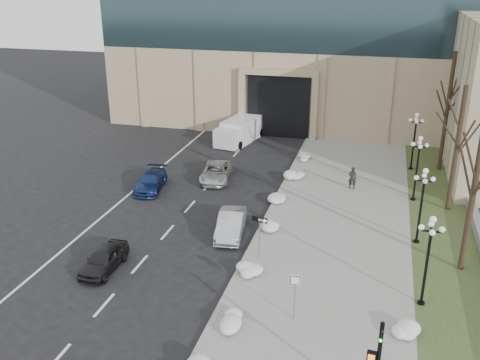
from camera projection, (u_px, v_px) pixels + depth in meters
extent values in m
plane|color=black|center=(220.00, 355.00, 22.47)|extent=(160.00, 160.00, 0.00)
cube|color=gray|center=(337.00, 223.00, 34.17)|extent=(9.00, 40.00, 0.12)
cube|color=gray|center=(268.00, 215.00, 35.26)|extent=(0.30, 40.00, 0.14)
cube|color=#374824|center=(444.00, 235.00, 32.59)|extent=(4.00, 40.00, 0.10)
cube|color=gray|center=(476.00, 221.00, 33.79)|extent=(0.50, 30.00, 0.70)
cube|color=tan|center=(314.00, 78.00, 59.23)|extent=(40.00, 20.00, 8.00)
cube|color=black|center=(280.00, 104.00, 51.99)|extent=(6.00, 2.50, 6.00)
cube|color=tan|center=(278.00, 72.00, 49.53)|extent=(7.50, 0.60, 0.60)
cube|color=tan|center=(242.00, 105.00, 51.59)|extent=(0.60, 0.60, 6.00)
cube|color=tan|center=(314.00, 109.00, 49.88)|extent=(0.60, 0.60, 6.00)
imported|color=black|center=(104.00, 259.00, 28.72)|extent=(1.54, 3.74, 1.27)
imported|color=#ACB0B4|center=(231.00, 224.00, 32.50)|extent=(2.11, 4.46, 1.41)
imported|color=navy|center=(151.00, 181.00, 39.32)|extent=(2.42, 4.56, 1.26)
imported|color=#B5B5B5|center=(216.00, 172.00, 41.12)|extent=(2.75, 4.81, 1.26)
imported|color=#303035|center=(223.00, 136.00, 50.06)|extent=(2.04, 3.84, 1.25)
imported|color=black|center=(352.00, 178.00, 39.07)|extent=(0.62, 0.42, 1.67)
cube|color=silver|center=(243.00, 128.00, 50.94)|extent=(3.32, 5.64, 2.11)
cube|color=silver|center=(228.00, 138.00, 48.34)|extent=(2.51, 2.09, 1.69)
cylinder|color=black|center=(219.00, 142.00, 49.17)|extent=(0.40, 0.78, 0.74)
cylinder|color=black|center=(239.00, 145.00, 48.29)|extent=(0.40, 0.78, 0.74)
cylinder|color=black|center=(241.00, 130.00, 52.95)|extent=(0.40, 0.78, 0.74)
cylinder|color=black|center=(260.00, 133.00, 52.08)|extent=(0.40, 0.78, 0.74)
cylinder|color=slate|center=(259.00, 238.00, 29.62)|extent=(0.06, 0.06, 2.50)
cube|color=black|center=(260.00, 220.00, 29.19)|extent=(0.90, 0.21, 0.31)
cube|color=white|center=(262.00, 220.00, 29.11)|extent=(0.43, 0.09, 0.12)
cone|color=white|center=(266.00, 221.00, 29.01)|extent=(0.26, 0.29, 0.25)
cylinder|color=slate|center=(295.00, 299.00, 24.25)|extent=(0.07, 0.07, 2.40)
cube|color=white|center=(295.00, 280.00, 23.89)|extent=(0.53, 0.08, 0.52)
cube|color=black|center=(295.00, 280.00, 23.87)|extent=(0.46, 0.04, 0.46)
cube|color=white|center=(295.00, 281.00, 23.86)|extent=(0.39, 0.04, 0.39)
imported|color=black|center=(381.00, 339.00, 18.49)|extent=(0.20, 0.88, 0.17)
sphere|color=#19E533|center=(381.00, 341.00, 18.34)|extent=(0.12, 0.12, 0.12)
cube|color=black|center=(372.00, 356.00, 18.85)|extent=(0.35, 0.22, 0.34)
cube|color=orange|center=(371.00, 358.00, 18.75)|extent=(0.24, 0.04, 0.24)
ellipsoid|color=white|center=(226.00, 319.00, 24.31)|extent=(1.10, 1.60, 0.36)
ellipsoid|color=white|center=(247.00, 268.00, 28.49)|extent=(1.10, 1.60, 0.36)
ellipsoid|color=white|center=(268.00, 228.00, 32.92)|extent=(1.10, 1.60, 0.36)
ellipsoid|color=white|center=(281.00, 198.00, 37.22)|extent=(1.10, 1.60, 0.36)
ellipsoid|color=white|center=(294.00, 176.00, 41.31)|extent=(1.10, 1.60, 0.36)
ellipsoid|color=white|center=(302.00, 157.00, 45.41)|extent=(1.10, 1.60, 0.36)
ellipsoid|color=white|center=(404.00, 332.00, 23.43)|extent=(1.10, 1.60, 0.36)
cylinder|color=black|center=(421.00, 304.00, 25.80)|extent=(0.36, 0.36, 0.20)
cylinder|color=black|center=(426.00, 269.00, 25.11)|extent=(0.14, 0.14, 4.00)
cylinder|color=black|center=(431.00, 231.00, 24.38)|extent=(0.10, 0.90, 0.10)
cylinder|color=black|center=(431.00, 231.00, 24.38)|extent=(0.90, 0.10, 0.10)
sphere|color=white|center=(433.00, 219.00, 24.16)|extent=(0.32, 0.32, 0.32)
sphere|color=white|center=(442.00, 230.00, 24.21)|extent=(0.28, 0.28, 0.28)
sphere|color=white|center=(421.00, 227.00, 24.43)|extent=(0.28, 0.28, 0.28)
sphere|color=white|center=(431.00, 224.00, 24.72)|extent=(0.28, 0.28, 0.28)
sphere|color=white|center=(432.00, 233.00, 23.92)|extent=(0.28, 0.28, 0.28)
cylinder|color=black|center=(416.00, 242.00, 31.64)|extent=(0.36, 0.36, 0.20)
cylinder|color=black|center=(420.00, 213.00, 30.95)|extent=(0.14, 0.14, 4.00)
cylinder|color=black|center=(424.00, 181.00, 30.21)|extent=(0.10, 0.90, 0.10)
cylinder|color=black|center=(424.00, 181.00, 30.21)|extent=(0.90, 0.10, 0.10)
sphere|color=white|center=(426.00, 171.00, 30.00)|extent=(0.32, 0.32, 0.32)
sphere|color=white|center=(433.00, 179.00, 30.05)|extent=(0.28, 0.28, 0.28)
sphere|color=white|center=(416.00, 178.00, 30.27)|extent=(0.28, 0.28, 0.28)
sphere|color=white|center=(424.00, 176.00, 30.56)|extent=(0.28, 0.28, 0.28)
sphere|color=white|center=(425.00, 181.00, 29.76)|extent=(0.28, 0.28, 0.28)
cylinder|color=black|center=(413.00, 200.00, 37.48)|extent=(0.36, 0.36, 0.20)
cylinder|color=black|center=(416.00, 175.00, 36.79)|extent=(0.14, 0.14, 4.00)
cylinder|color=black|center=(420.00, 147.00, 36.05)|extent=(0.10, 0.90, 0.10)
cylinder|color=black|center=(420.00, 147.00, 36.05)|extent=(0.90, 0.10, 0.10)
sphere|color=white|center=(421.00, 138.00, 35.83)|extent=(0.32, 0.32, 0.32)
sphere|color=white|center=(427.00, 145.00, 35.89)|extent=(0.28, 0.28, 0.28)
sphere|color=white|center=(413.00, 144.00, 36.11)|extent=(0.28, 0.28, 0.28)
sphere|color=white|center=(420.00, 143.00, 36.40)|extent=(0.28, 0.28, 0.28)
sphere|color=white|center=(420.00, 147.00, 35.59)|extent=(0.28, 0.28, 0.28)
cylinder|color=black|center=(410.00, 169.00, 43.32)|extent=(0.36, 0.36, 0.20)
cylinder|color=black|center=(413.00, 147.00, 42.62)|extent=(0.14, 0.14, 4.00)
cylinder|color=black|center=(416.00, 122.00, 41.89)|extent=(0.10, 0.90, 0.10)
cylinder|color=black|center=(416.00, 122.00, 41.89)|extent=(0.90, 0.10, 0.10)
sphere|color=white|center=(417.00, 115.00, 41.67)|extent=(0.32, 0.32, 0.32)
sphere|color=white|center=(423.00, 121.00, 41.73)|extent=(0.28, 0.28, 0.28)
sphere|color=white|center=(411.00, 120.00, 41.95)|extent=(0.28, 0.28, 0.28)
sphere|color=white|center=(416.00, 119.00, 42.24)|extent=(0.28, 0.28, 0.28)
sphere|color=white|center=(417.00, 122.00, 41.43)|extent=(0.28, 0.28, 0.28)
cylinder|color=black|center=(473.00, 193.00, 27.25)|extent=(0.32, 0.32, 9.00)
cylinder|color=black|center=(456.00, 151.00, 34.53)|extent=(0.32, 0.32, 8.50)
cylinder|color=black|center=(447.00, 113.00, 41.53)|extent=(0.32, 0.32, 9.50)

